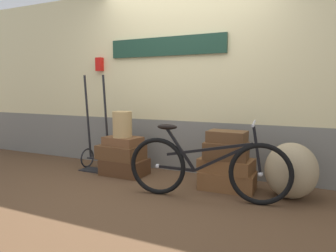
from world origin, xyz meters
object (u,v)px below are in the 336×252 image
at_px(luggage_trolley, 97,147).
at_px(burlap_sack, 291,171).
at_px(suitcase_4, 226,165).
at_px(wicker_basket, 122,124).
at_px(suitcase_0, 125,167).
at_px(bicycle, 206,168).
at_px(suitcase_3, 227,180).
at_px(suitcase_2, 123,141).
at_px(suitcase_6, 227,137).
at_px(suitcase_5, 226,151).
at_px(suitcase_1, 121,152).

relative_size(luggage_trolley, burlap_sack, 2.26).
xyz_separation_m(suitcase_4, wicker_basket, (-1.41, -0.02, 0.40)).
bearing_deg(suitcase_0, bicycle, -17.76).
bearing_deg(suitcase_3, suitcase_0, 177.45).
bearing_deg(suitcase_2, suitcase_3, 6.11).
xyz_separation_m(suitcase_6, burlap_sack, (0.69, 0.00, -0.32)).
xyz_separation_m(suitcase_0, suitcase_5, (1.39, -0.03, 0.35)).
relative_size(suitcase_4, suitcase_6, 1.40).
xyz_separation_m(suitcase_0, suitcase_4, (1.39, 0.01, 0.17)).
distance_m(suitcase_0, suitcase_1, 0.21).
xyz_separation_m(suitcase_3, luggage_trolley, (-1.93, 0.07, 0.21)).
distance_m(suitcase_1, burlap_sack, 2.15).
bearing_deg(suitcase_4, wicker_basket, -176.12).
xyz_separation_m(suitcase_4, bicycle, (-0.10, -0.43, 0.06)).
xyz_separation_m(suitcase_5, luggage_trolley, (-1.91, 0.10, -0.14)).
bearing_deg(suitcase_1, suitcase_5, 1.98).
bearing_deg(luggage_trolley, burlap_sack, -1.67).
bearing_deg(suitcase_2, burlap_sack, 6.20).
xyz_separation_m(burlap_sack, bicycle, (-0.79, -0.42, 0.04)).
bearing_deg(suitcase_6, suitcase_2, -179.23).
height_order(suitcase_5, wicker_basket, wicker_basket).
relative_size(suitcase_3, luggage_trolley, 0.46).
xyz_separation_m(suitcase_0, wicker_basket, (-0.02, -0.01, 0.57)).
xyz_separation_m(suitcase_4, luggage_trolley, (-1.91, 0.06, 0.04)).
distance_m(suitcase_3, wicker_basket, 1.54).
bearing_deg(suitcase_3, wicker_basket, 177.77).
bearing_deg(suitcase_0, luggage_trolley, 172.20).
height_order(suitcase_1, suitcase_2, suitcase_2).
bearing_deg(suitcase_5, suitcase_3, 56.92).
bearing_deg(suitcase_2, suitcase_1, -160.48).
bearing_deg(wicker_basket, suitcase_3, 0.39).
relative_size(suitcase_3, suitcase_4, 1.04).
xyz_separation_m(suitcase_3, suitcase_6, (-0.01, -0.01, 0.51)).
distance_m(suitcase_2, wicker_basket, 0.23).
relative_size(luggage_trolley, bicycle, 0.79).
xyz_separation_m(suitcase_6, bicycle, (-0.10, -0.42, -0.28)).
distance_m(suitcase_2, suitcase_4, 1.43).
distance_m(suitcase_0, bicycle, 1.38).
bearing_deg(suitcase_5, suitcase_1, 174.07).
bearing_deg(suitcase_4, suitcase_6, -64.54).
distance_m(suitcase_0, suitcase_6, 1.48).
distance_m(suitcase_3, luggage_trolley, 1.94).
bearing_deg(bicycle, burlap_sack, 28.04).
relative_size(suitcase_1, suitcase_2, 1.21).
distance_m(suitcase_2, suitcase_5, 1.42).
bearing_deg(suitcase_1, burlap_sack, 3.06).
height_order(suitcase_2, burlap_sack, burlap_sack).
xyz_separation_m(suitcase_4, suitcase_6, (0.01, -0.01, 0.33)).
bearing_deg(suitcase_2, suitcase_0, -19.60).
xyz_separation_m(suitcase_1, suitcase_6, (1.45, -0.01, 0.31)).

